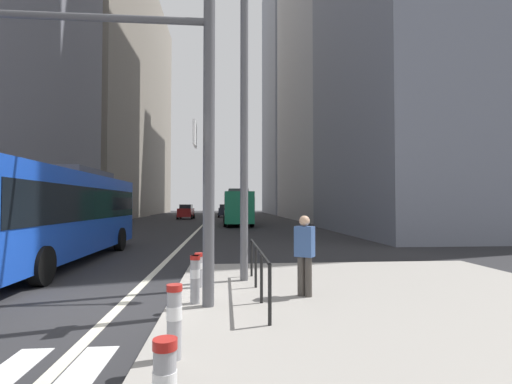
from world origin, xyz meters
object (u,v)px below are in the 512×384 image
at_px(bollard_back, 199,268).
at_px(car_oncoming_mid, 186,212).
at_px(city_bus_blue_oncoming, 56,210).
at_px(street_lamp_post, 244,77).
at_px(traffic_signal_gantry, 95,93).
at_px(bollard_right, 195,277).
at_px(city_bus_red_receding, 237,206).
at_px(car_receding_near, 235,210).
at_px(bollard_left, 174,318).
at_px(pedestrian_waiting, 305,251).
at_px(car_receding_far, 225,211).

bearing_deg(bollard_back, car_oncoming_mid, 96.19).
bearing_deg(city_bus_blue_oncoming, street_lamp_post, -32.75).
xyz_separation_m(traffic_signal_gantry, bollard_back, (1.82, 1.62, -3.53)).
bearing_deg(bollard_right, car_oncoming_mid, 96.02).
xyz_separation_m(city_bus_red_receding, bollard_back, (-1.82, -28.12, -1.25)).
height_order(city_bus_blue_oncoming, car_receding_near, city_bus_blue_oncoming).
bearing_deg(bollard_left, bollard_back, 89.58).
height_order(car_oncoming_mid, bollard_right, car_oncoming_mid).
height_order(street_lamp_post, bollard_right, street_lamp_post).
relative_size(bollard_right, bollard_back, 1.17).
distance_m(traffic_signal_gantry, pedestrian_waiting, 5.12).
xyz_separation_m(car_oncoming_mid, bollard_right, (4.58, -43.45, -0.33)).
distance_m(car_receding_near, traffic_signal_gantry, 53.77).
bearing_deg(bollard_left, car_oncoming_mid, 95.62).
relative_size(city_bus_blue_oncoming, car_receding_near, 2.54).
bearing_deg(car_receding_near, street_lamp_post, -91.41).
distance_m(city_bus_red_receding, pedestrian_waiting, 29.15).
relative_size(city_bus_red_receding, bollard_back, 14.44).
bearing_deg(street_lamp_post, car_receding_far, 90.53).
bearing_deg(bollard_back, bollard_left, -90.42).
distance_m(car_oncoming_mid, street_lamp_post, 41.96).
bearing_deg(car_oncoming_mid, bollard_left, -84.38).
relative_size(city_bus_blue_oncoming, street_lamp_post, 1.39).
distance_m(car_receding_near, bollard_back, 51.95).
xyz_separation_m(car_receding_far, street_lamp_post, (0.44, -47.52, 4.29)).
distance_m(car_oncoming_mid, bollard_left, 46.26).
distance_m(car_oncoming_mid, traffic_signal_gantry, 43.87).
relative_size(car_receding_far, bollard_left, 4.46).
xyz_separation_m(city_bus_blue_oncoming, street_lamp_post, (6.28, -4.04, 3.45)).
xyz_separation_m(city_bus_blue_oncoming, bollard_left, (5.17, -8.72, -1.18)).
bearing_deg(bollard_right, pedestrian_waiting, 9.58).
bearing_deg(car_receding_far, car_receding_near, 65.18).
relative_size(traffic_signal_gantry, street_lamp_post, 0.79).
distance_m(city_bus_red_receding, car_receding_near, 23.80).
bearing_deg(car_oncoming_mid, city_bus_red_receding, -65.39).
xyz_separation_m(city_bus_blue_oncoming, traffic_signal_gantry, (3.38, -6.36, 2.28)).
relative_size(traffic_signal_gantry, bollard_back, 8.03).
distance_m(city_bus_blue_oncoming, bollard_right, 8.14).
distance_m(city_bus_red_receding, bollard_back, 28.21).
xyz_separation_m(car_receding_far, bollard_back, (-0.64, -48.22, -0.40)).
height_order(city_bus_red_receding, pedestrian_waiting, city_bus_red_receding).
bearing_deg(pedestrian_waiting, car_oncoming_mid, 98.99).
height_order(bollard_right, pedestrian_waiting, pedestrian_waiting).
relative_size(car_receding_far, bollard_back, 5.20).
distance_m(car_receding_near, street_lamp_post, 51.39).
xyz_separation_m(traffic_signal_gantry, bollard_right, (1.84, 0.23, -3.46)).
xyz_separation_m(city_bus_red_receding, car_receding_near, (0.52, 23.78, -0.85)).
relative_size(car_receding_near, pedestrian_waiting, 2.62).
bearing_deg(car_oncoming_mid, bollard_back, -83.81).
height_order(car_oncoming_mid, car_receding_near, same).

